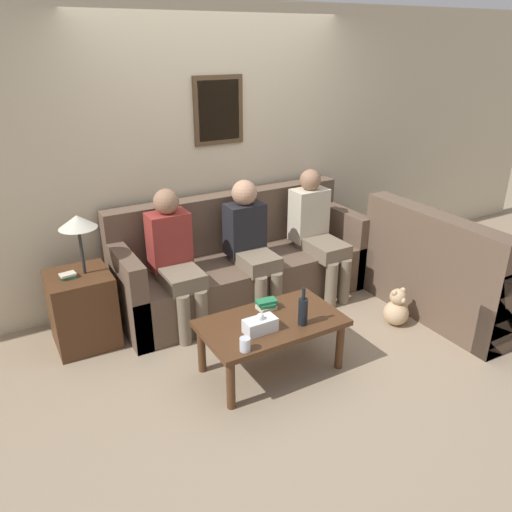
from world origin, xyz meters
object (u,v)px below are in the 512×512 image
at_px(couch_main, 241,265).
at_px(couch_side, 448,277).
at_px(drinking_glass, 245,344).
at_px(coffee_table, 271,328).
at_px(teddy_bear, 396,309).
at_px(wine_bottle, 303,311).
at_px(person_right, 317,229).
at_px(person_middle, 251,241).
at_px(person_left, 175,255).

bearing_deg(couch_main, couch_side, -37.90).
bearing_deg(couch_side, drinking_glass, 95.38).
distance_m(coffee_table, teddy_bear, 1.30).
relative_size(coffee_table, wine_bottle, 3.56).
bearing_deg(coffee_table, person_right, 40.67).
relative_size(couch_side, person_right, 1.24).
distance_m(coffee_table, person_middle, 1.04).
bearing_deg(coffee_table, person_middle, 69.29).
xyz_separation_m(wine_bottle, person_left, (-0.52, 1.12, 0.12)).
height_order(couch_main, couch_side, same).
distance_m(person_left, teddy_bear, 1.95).
distance_m(coffee_table, drinking_glass, 0.43).
xyz_separation_m(couch_main, wine_bottle, (-0.19, -1.28, 0.19)).
xyz_separation_m(couch_main, teddy_bear, (0.93, -1.11, -0.19)).
bearing_deg(person_left, person_right, -2.42).
xyz_separation_m(person_middle, teddy_bear, (0.93, -0.92, -0.50)).
bearing_deg(wine_bottle, person_right, 49.99).
xyz_separation_m(person_middle, person_right, (0.70, -0.03, -0.01)).
distance_m(couch_main, couch_side, 1.88).
relative_size(couch_side, drinking_glass, 15.83).
relative_size(person_left, teddy_bear, 3.47).
bearing_deg(teddy_bear, couch_main, 129.79).
bearing_deg(coffee_table, couch_side, -0.89).
relative_size(drinking_glass, teddy_bear, 0.27).
distance_m(couch_side, wine_bottle, 1.68).
distance_m(wine_bottle, person_middle, 1.11).
bearing_deg(person_right, coffee_table, -139.33).
bearing_deg(couch_side, teddy_bear, 85.76).
relative_size(wine_bottle, person_middle, 0.25).
bearing_deg(person_middle, drinking_glass, -120.87).
xyz_separation_m(couch_main, couch_side, (1.48, -1.15, 0.00)).
xyz_separation_m(couch_side, teddy_bear, (-0.55, 0.04, -0.19)).
bearing_deg(couch_side, couch_main, 52.10).
bearing_deg(teddy_bear, person_left, 149.69).
height_order(coffee_table, teddy_bear, coffee_table).
xyz_separation_m(couch_side, drinking_glass, (-2.18, -0.21, 0.13)).
bearing_deg(drinking_glass, coffee_table, 34.12).
xyz_separation_m(couch_main, person_right, (0.70, -0.22, 0.30)).
bearing_deg(coffee_table, drinking_glass, -145.88).
height_order(couch_side, person_middle, person_middle).
relative_size(couch_main, teddy_bear, 6.91).
relative_size(coffee_table, teddy_bear, 3.03).
xyz_separation_m(couch_main, coffee_table, (-0.35, -1.12, 0.03)).
relative_size(coffee_table, drinking_glass, 11.19).
distance_m(couch_side, person_right, 1.25).
bearing_deg(couch_main, drinking_glass, -117.19).
bearing_deg(couch_main, person_right, -17.37).
xyz_separation_m(couch_side, coffee_table, (-1.83, 0.03, 0.02)).
relative_size(coffee_table, person_middle, 0.88).
bearing_deg(coffee_table, wine_bottle, -42.21).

